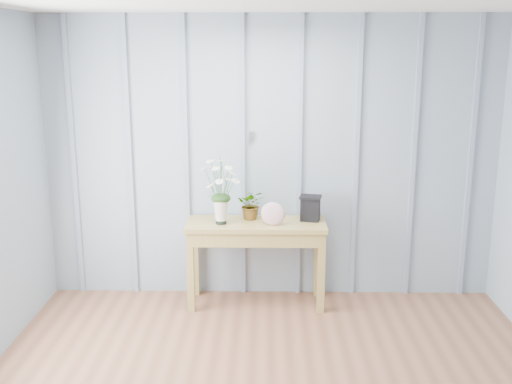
{
  "coord_description": "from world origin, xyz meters",
  "views": [
    {
      "loc": [
        -0.04,
        -2.95,
        2.23
      ],
      "look_at": [
        -0.13,
        1.94,
        1.03
      ],
      "focal_mm": 42.0,
      "sensor_mm": 36.0,
      "label": 1
    }
  ],
  "objects_px": {
    "daisy_vase": "(221,182)",
    "felt_disc_vessel": "(273,214)",
    "carved_box": "(310,208)",
    "sideboard": "(256,235)"
  },
  "relations": [
    {
      "from": "daisy_vase",
      "to": "felt_disc_vessel",
      "type": "bearing_deg",
      "value": -5.56
    },
    {
      "from": "daisy_vase",
      "to": "carved_box",
      "type": "distance_m",
      "value": 0.81
    },
    {
      "from": "sideboard",
      "to": "felt_disc_vessel",
      "type": "height_order",
      "value": "felt_disc_vessel"
    },
    {
      "from": "sideboard",
      "to": "daisy_vase",
      "type": "distance_m",
      "value": 0.57
    },
    {
      "from": "daisy_vase",
      "to": "felt_disc_vessel",
      "type": "xyz_separation_m",
      "value": [
        0.44,
        -0.04,
        -0.26
      ]
    },
    {
      "from": "felt_disc_vessel",
      "to": "carved_box",
      "type": "height_order",
      "value": "carved_box"
    },
    {
      "from": "sideboard",
      "to": "daisy_vase",
      "type": "relative_size",
      "value": 2.07
    },
    {
      "from": "sideboard",
      "to": "carved_box",
      "type": "xyz_separation_m",
      "value": [
        0.47,
        0.06,
        0.23
      ]
    },
    {
      "from": "sideboard",
      "to": "felt_disc_vessel",
      "type": "relative_size",
      "value": 5.88
    },
    {
      "from": "daisy_vase",
      "to": "carved_box",
      "type": "xyz_separation_m",
      "value": [
        0.77,
        0.11,
        -0.25
      ]
    }
  ]
}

